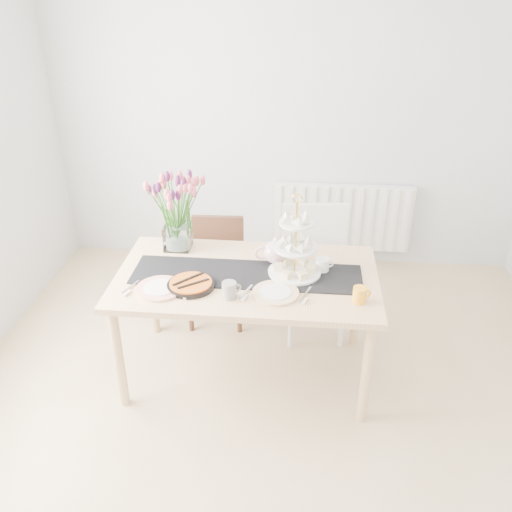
# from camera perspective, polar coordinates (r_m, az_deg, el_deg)

# --- Properties ---
(room_shell) EXTENTS (4.50, 4.50, 4.50)m
(room_shell) POSITION_cam_1_polar(r_m,az_deg,el_deg) (2.50, 1.28, 1.51)
(room_shell) COLOR tan
(room_shell) RESTS_ON ground
(radiator) EXTENTS (1.20, 0.08, 0.60)m
(radiator) POSITION_cam_1_polar(r_m,az_deg,el_deg) (4.85, 9.04, 4.05)
(radiator) COLOR white
(radiator) RESTS_ON room_shell
(dining_table) EXTENTS (1.60, 0.90, 0.75)m
(dining_table) POSITION_cam_1_polar(r_m,az_deg,el_deg) (3.35, -0.97, -3.12)
(dining_table) COLOR tan
(dining_table) RESTS_ON ground
(chair_brown) EXTENTS (0.41, 0.41, 0.78)m
(chair_brown) POSITION_cam_1_polar(r_m,az_deg,el_deg) (4.08, -4.08, -0.63)
(chair_brown) COLOR #382014
(chair_brown) RESTS_ON ground
(chair_white) EXTENTS (0.51, 0.51, 0.94)m
(chair_white) POSITION_cam_1_polar(r_m,az_deg,el_deg) (3.90, 6.19, -0.52)
(chair_white) COLOR white
(chair_white) RESTS_ON ground
(table_runner) EXTENTS (1.40, 0.35, 0.01)m
(table_runner) POSITION_cam_1_polar(r_m,az_deg,el_deg) (3.31, -0.98, -1.94)
(table_runner) COLOR black
(table_runner) RESTS_ON dining_table
(tulip_vase) EXTENTS (0.62, 0.62, 0.53)m
(tulip_vase) POSITION_cam_1_polar(r_m,az_deg,el_deg) (3.52, -8.52, 5.78)
(tulip_vase) COLOR silver
(tulip_vase) RESTS_ON dining_table
(cake_stand) EXTENTS (0.32, 0.32, 0.48)m
(cake_stand) POSITION_cam_1_polar(r_m,az_deg,el_deg) (3.26, 4.14, 0.17)
(cake_stand) COLOR gold
(cake_stand) RESTS_ON dining_table
(teapot) EXTENTS (0.30, 0.26, 0.17)m
(teapot) POSITION_cam_1_polar(r_m,az_deg,el_deg) (3.40, 2.11, 0.42)
(teapot) COLOR silver
(teapot) RESTS_ON dining_table
(cream_jug) EXTENTS (0.11, 0.11, 0.09)m
(cream_jug) POSITION_cam_1_polar(r_m,az_deg,el_deg) (3.36, 6.98, -0.94)
(cream_jug) COLOR white
(cream_jug) RESTS_ON dining_table
(tart_tin) EXTENTS (0.28, 0.28, 0.03)m
(tart_tin) POSITION_cam_1_polar(r_m,az_deg,el_deg) (3.21, -6.88, -3.01)
(tart_tin) COLOR black
(tart_tin) RESTS_ON dining_table
(mug_grey) EXTENTS (0.11, 0.11, 0.10)m
(mug_grey) POSITION_cam_1_polar(r_m,az_deg,el_deg) (3.07, -2.83, -3.61)
(mug_grey) COLOR gray
(mug_grey) RESTS_ON dining_table
(mug_orange) EXTENTS (0.10, 0.10, 0.09)m
(mug_orange) POSITION_cam_1_polar(r_m,az_deg,el_deg) (3.09, 10.85, -4.05)
(mug_orange) COLOR #FFA61C
(mug_orange) RESTS_ON dining_table
(plate_left) EXTENTS (0.36, 0.36, 0.01)m
(plate_left) POSITION_cam_1_polar(r_m,az_deg,el_deg) (3.21, -10.08, -3.38)
(plate_left) COLOR silver
(plate_left) RESTS_ON dining_table
(plate_right) EXTENTS (0.35, 0.35, 0.01)m
(plate_right) POSITION_cam_1_polar(r_m,az_deg,el_deg) (3.13, 2.07, -3.90)
(plate_right) COLOR white
(plate_right) RESTS_ON dining_table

